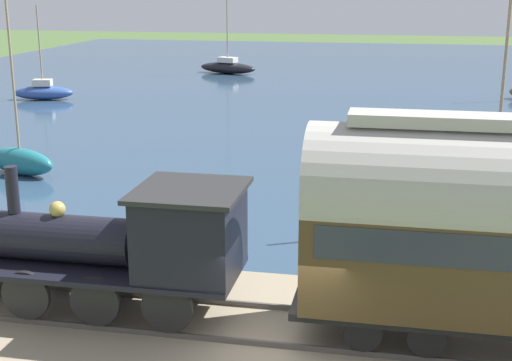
% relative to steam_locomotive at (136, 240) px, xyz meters
% --- Properties ---
extents(harbor_water, '(80.00, 80.00, 0.01)m').
position_rel_steam_locomotive_xyz_m(harbor_water, '(43.22, -3.40, -2.30)').
color(harbor_water, '#2D4760').
rests_on(harbor_water, ground).
extents(rail_embankment, '(5.84, 56.00, 0.63)m').
position_rel_steam_locomotive_xyz_m(rail_embankment, '(0.00, -3.40, -2.05)').
color(rail_embankment, gray).
rests_on(rail_embankment, ground).
extents(steam_locomotive, '(2.35, 6.40, 3.18)m').
position_rel_steam_locomotive_xyz_m(steam_locomotive, '(0.00, 0.00, 0.00)').
color(steam_locomotive, black).
rests_on(steam_locomotive, rail_embankment).
extents(sailboat_red, '(1.64, 6.00, 9.04)m').
position_rel_steam_locomotive_xyz_m(sailboat_red, '(9.62, -8.69, -1.60)').
color(sailboat_red, '#B72D23').
rests_on(sailboat_red, harbor_water).
extents(sailboat_black, '(3.07, 5.64, 8.74)m').
position_rel_steam_locomotive_xyz_m(sailboat_black, '(47.57, 9.29, -1.73)').
color(sailboat_black, black).
rests_on(sailboat_black, harbor_water).
extents(sailboat_blue, '(2.19, 4.26, 6.33)m').
position_rel_steam_locomotive_xyz_m(sailboat_blue, '(30.90, 18.27, -1.75)').
color(sailboat_blue, '#335199').
rests_on(sailboat_blue, harbor_water).
extents(sailboat_teal, '(2.03, 3.63, 8.76)m').
position_rel_steam_locomotive_xyz_m(sailboat_teal, '(12.41, 9.76, -1.66)').
color(sailboat_teal, '#1E707A').
rests_on(sailboat_teal, harbor_water).
extents(rowboat_off_pier, '(2.30, 2.59, 0.37)m').
position_rel_steam_locomotive_xyz_m(rowboat_off_pier, '(4.57, 2.47, -2.12)').
color(rowboat_off_pier, '#B7B2A3').
rests_on(rowboat_off_pier, harbor_water).
extents(rowboat_near_shore, '(1.30, 2.28, 0.50)m').
position_rel_steam_locomotive_xyz_m(rowboat_near_shore, '(9.47, 0.95, -2.05)').
color(rowboat_near_shore, beige).
rests_on(rowboat_near_shore, harbor_water).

